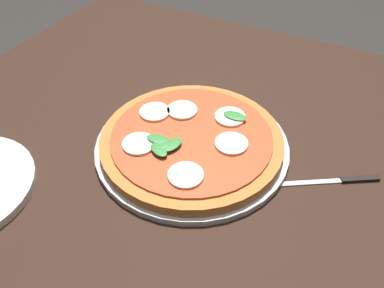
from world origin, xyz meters
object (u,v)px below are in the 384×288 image
Objects in this scene: serving_tray at (192,146)px; pizza at (191,140)px; dining_table at (237,222)px; knife at (342,180)px.

pizza is at bearing 98.27° from serving_tray.
knife reaches higher than dining_table.
serving_tray is at bearing -81.73° from pizza.
knife is (-0.26, -0.04, -0.00)m from serving_tray.
dining_table is 9.21× the size of knife.
pizza is at bearing -23.19° from dining_table.
dining_table is at bearing 155.38° from serving_tray.
pizza reaches higher than knife.
pizza is (0.12, -0.05, 0.11)m from dining_table.
dining_table is at bearing 34.90° from knife.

